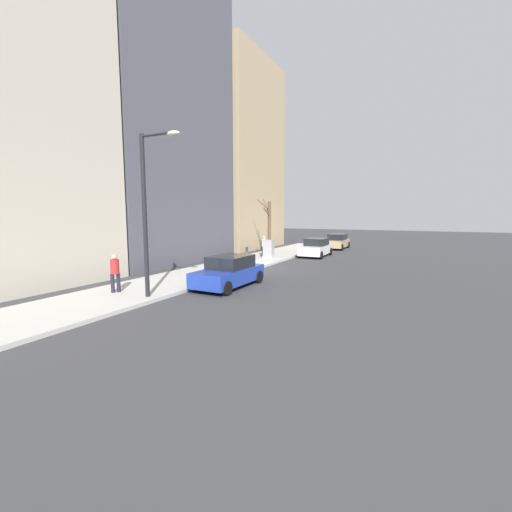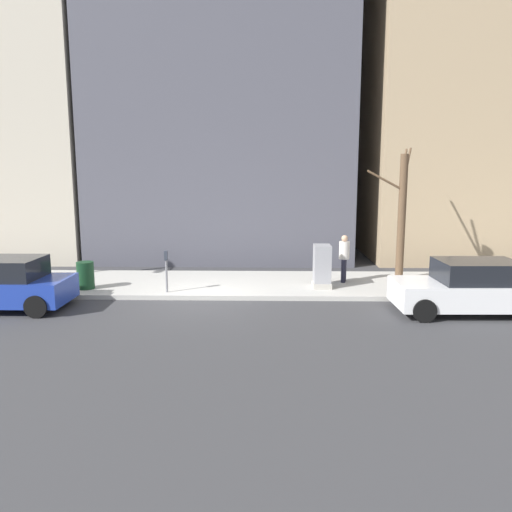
# 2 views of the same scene
# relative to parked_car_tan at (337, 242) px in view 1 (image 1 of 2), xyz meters

# --- Properties ---
(ground_plane) EXTENTS (120.00, 120.00, 0.00)m
(ground_plane) POSITION_rel_parked_car_tan_xyz_m (1.24, 15.03, -0.74)
(ground_plane) COLOR #38383A
(sidewalk) EXTENTS (4.00, 36.00, 0.15)m
(sidewalk) POSITION_rel_parked_car_tan_xyz_m (3.24, 15.03, -0.66)
(sidewalk) COLOR #B2AFA8
(sidewalk) RESTS_ON ground
(parked_car_tan) EXTENTS (1.96, 4.22, 1.52)m
(parked_car_tan) POSITION_rel_parked_car_tan_xyz_m (0.00, 0.00, 0.00)
(parked_car_tan) COLOR tan
(parked_car_tan) RESTS_ON ground
(parked_car_white) EXTENTS (2.00, 4.24, 1.52)m
(parked_car_white) POSITION_rel_parked_car_tan_xyz_m (-0.01, 7.18, 0.00)
(parked_car_white) COLOR white
(parked_car_white) RESTS_ON ground
(parked_car_blue) EXTENTS (1.92, 4.20, 1.52)m
(parked_car_blue) POSITION_rel_parked_car_tan_xyz_m (0.14, 20.84, 0.00)
(parked_car_blue) COLOR #1E389E
(parked_car_blue) RESTS_ON ground
(parking_meter) EXTENTS (0.14, 0.10, 1.35)m
(parking_meter) POSITION_rel_parked_car_tan_xyz_m (1.69, 16.21, 0.24)
(parking_meter) COLOR slate
(parking_meter) RESTS_ON sidewalk
(utility_box) EXTENTS (0.83, 0.61, 1.43)m
(utility_box) POSITION_rel_parked_car_tan_xyz_m (2.54, 11.14, 0.11)
(utility_box) COLOR #A8A399
(utility_box) RESTS_ON sidewalk
(streetlamp) EXTENTS (1.97, 0.32, 6.50)m
(streetlamp) POSITION_rel_parked_car_tan_xyz_m (1.52, 24.58, 3.28)
(streetlamp) COLOR black
(streetlamp) RESTS_ON sidewalk
(bare_tree) EXTENTS (1.54, 1.77, 4.70)m
(bare_tree) POSITION_rel_parked_car_tan_xyz_m (3.87, 8.22, 1.78)
(bare_tree) COLOR brown
(bare_tree) RESTS_ON sidewalk
(trash_bin) EXTENTS (0.56, 0.56, 0.90)m
(trash_bin) POSITION_rel_parked_car_tan_xyz_m (2.14, 19.00, -0.14)
(trash_bin) COLOR #14381E
(trash_bin) RESTS_ON sidewalk
(pedestrian_near_meter) EXTENTS (0.39, 0.36, 1.66)m
(pedestrian_near_meter) POSITION_rel_parked_car_tan_xyz_m (3.35, 10.28, 0.35)
(pedestrian_near_meter) COLOR #1E1E2D
(pedestrian_near_meter) RESTS_ON sidewalk
(pedestrian_midblock) EXTENTS (0.36, 0.36, 1.66)m
(pedestrian_midblock) POSITION_rel_parked_car_tan_xyz_m (3.58, 24.65, 0.35)
(pedestrian_midblock) COLOR #1E1E2D
(pedestrian_midblock) RESTS_ON sidewalk
(office_tower_left) EXTENTS (10.40, 10.40, 19.02)m
(office_tower_left) POSITION_rel_parked_car_tan_xyz_m (11.94, 3.06, 8.77)
(office_tower_left) COLOR tan
(office_tower_left) RESTS_ON ground
(office_block_center) EXTENTS (11.54, 11.54, 21.01)m
(office_block_center) POSITION_rel_parked_car_tan_xyz_m (12.51, 15.07, 9.77)
(office_block_center) COLOR #4C4C56
(office_block_center) RESTS_ON ground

